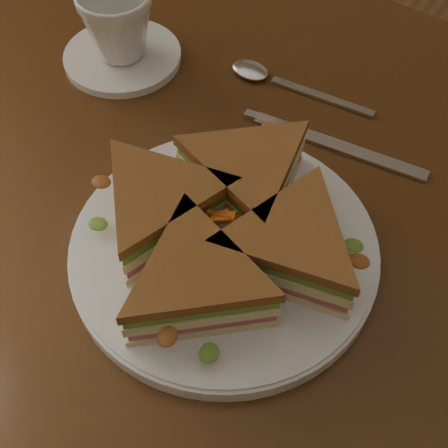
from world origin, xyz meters
name	(u,v)px	position (x,y,z in m)	size (l,w,h in m)	color
ground	(234,430)	(0.00, 0.00, 0.00)	(6.00, 6.00, 0.00)	brown
table	(242,246)	(0.00, 0.00, 0.65)	(1.20, 0.80, 0.75)	#341C0B
plate	(224,250)	(0.03, -0.08, 0.76)	(0.30, 0.30, 0.02)	white
sandwich_wedges	(224,227)	(0.03, -0.08, 0.80)	(0.31, 0.31, 0.06)	beige
crisps_mound	(224,230)	(0.03, -0.08, 0.79)	(0.09, 0.09, 0.05)	orange
spoon	(267,77)	(-0.08, 0.16, 0.75)	(0.18, 0.04, 0.01)	silver
knife	(327,142)	(0.03, 0.11, 0.75)	(0.21, 0.05, 0.00)	silver
saucer	(123,57)	(-0.25, 0.09, 0.76)	(0.15, 0.15, 0.01)	white
coffee_cup	(117,24)	(-0.25, 0.09, 0.80)	(0.09, 0.09, 0.08)	white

